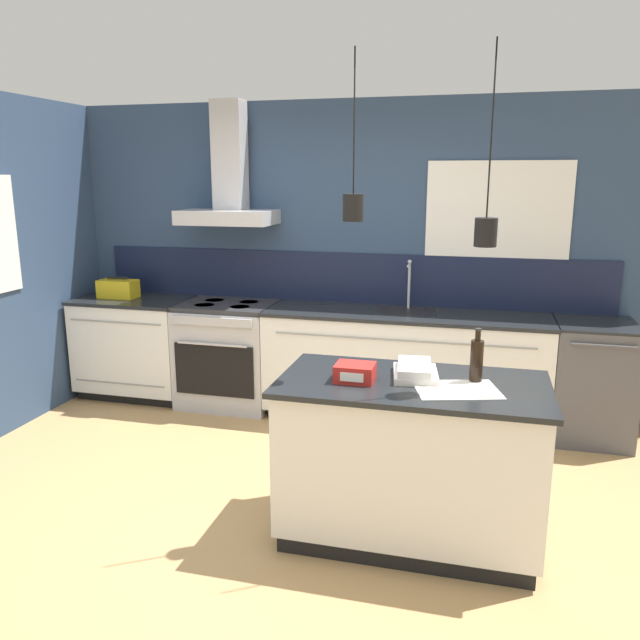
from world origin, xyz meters
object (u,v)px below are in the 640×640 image
book_stack (415,371)px  red_supply_box (355,373)px  yellow_toolbox (118,289)px  dishwasher (591,381)px  oven_range (228,354)px  bottle_on_island (477,360)px

book_stack → red_supply_box: size_ratio=1.68×
yellow_toolbox → dishwasher: bearing=-0.0°
oven_range → yellow_toolbox: size_ratio=2.68×
bottle_on_island → red_supply_box: (-0.63, -0.14, -0.07)m
bottle_on_island → red_supply_box: size_ratio=1.41×
bottle_on_island → dishwasher: bearing=62.2°
red_supply_box → yellow_toolbox: size_ratio=0.61×
dishwasher → yellow_toolbox: 4.05m
bottle_on_island → yellow_toolbox: (-3.15, 1.64, -0.04)m
oven_range → red_supply_box: (1.48, -1.78, 0.50)m
dishwasher → yellow_toolbox: size_ratio=2.68×
oven_range → red_supply_box: size_ratio=4.40×
book_stack → yellow_toolbox: bearing=149.8°
dishwasher → book_stack: bearing=-125.7°
bottle_on_island → red_supply_box: bottle_on_island is taller
oven_range → bottle_on_island: 2.73m
book_stack → yellow_toolbox: 3.28m
book_stack → red_supply_box: red_supply_box is taller
oven_range → yellow_toolbox: yellow_toolbox is taller
oven_range → bottle_on_island: size_ratio=3.11×
book_stack → yellow_toolbox: (-2.83, 1.65, 0.04)m
oven_range → book_stack: bearing=-42.6°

